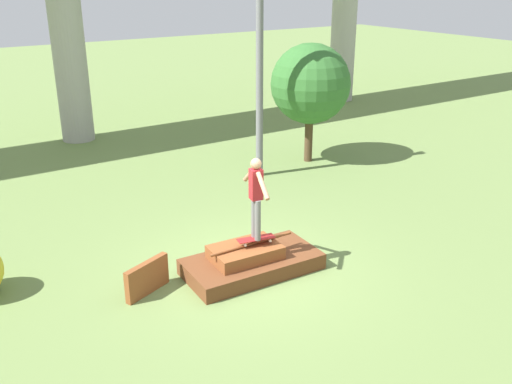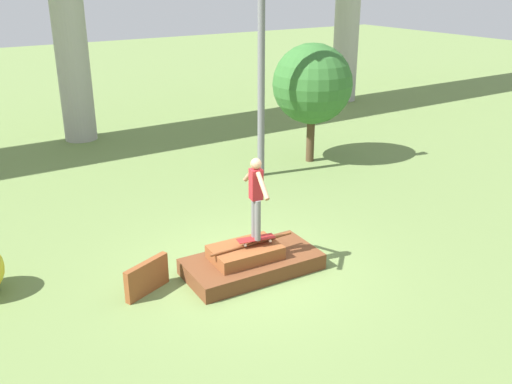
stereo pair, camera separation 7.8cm
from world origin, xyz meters
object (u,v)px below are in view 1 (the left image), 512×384
object	(u,v)px
tree_behind_left	(310,84)
skater	(256,193)
skateboard	(256,239)
utility_pole	(260,59)

from	to	relation	value
tree_behind_left	skater	bearing A→B (deg)	-136.19
skateboard	tree_behind_left	bearing A→B (deg)	43.81
skateboard	skater	size ratio (longest dim) A/B	0.48
utility_pole	skater	bearing A→B (deg)	-124.15
skater	tree_behind_left	size ratio (longest dim) A/B	0.45
tree_behind_left	skateboard	bearing A→B (deg)	-136.19
utility_pole	tree_behind_left	size ratio (longest dim) A/B	1.77
skateboard	tree_behind_left	size ratio (longest dim) A/B	0.21
skater	utility_pole	distance (m)	5.92
skateboard	tree_behind_left	distance (m)	7.42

